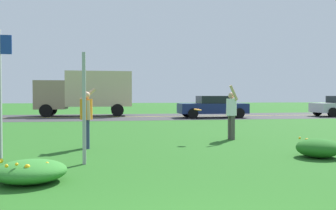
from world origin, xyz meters
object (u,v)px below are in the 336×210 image
frisbee_orange (198,110)px  box_truck_tan (87,91)px  sign_post_near_path (0,81)px  car_navy_center_left (213,107)px  person_catcher_white_shirt (231,111)px  sign_post_by_roadside (84,108)px  person_thrower_orange_shirt (86,114)px

frisbee_orange → box_truck_tan: bearing=105.0°
sign_post_near_path → car_navy_center_left: bearing=56.6°
person_catcher_white_shirt → sign_post_by_roadside: bearing=-141.7°
sign_post_near_path → sign_post_by_roadside: sign_post_near_path is taller
person_thrower_orange_shirt → frisbee_orange: bearing=10.9°
sign_post_near_path → person_thrower_orange_shirt: sign_post_near_path is taller
person_catcher_white_shirt → sign_post_near_path: bearing=-158.6°
person_thrower_orange_shirt → person_catcher_white_shirt: (4.63, 1.27, -0.00)m
sign_post_near_path → car_navy_center_left: (9.37, 14.22, -1.05)m
sign_post_by_roadside → person_thrower_orange_shirt: size_ratio=1.41×
sign_post_by_roadside → person_catcher_white_shirt: 5.80m
person_catcher_white_shirt → frisbee_orange: bearing=-154.4°
person_catcher_white_shirt → person_thrower_orange_shirt: bearing=-164.7°
sign_post_near_path → frisbee_orange: sign_post_near_path is taller
sign_post_near_path → box_truck_tan: box_truck_tan is taller
box_truck_tan → frisbee_orange: bearing=-75.0°
person_thrower_orange_shirt → box_truck_tan: box_truck_tan is taller
sign_post_by_roadside → person_catcher_white_shirt: (4.54, 3.59, -0.25)m
person_thrower_orange_shirt → person_catcher_white_shirt: size_ratio=0.93×
sign_post_by_roadside → frisbee_orange: size_ratio=9.81×
sign_post_near_path → box_truck_tan: size_ratio=0.45×
box_truck_tan → person_catcher_white_shirt: bearing=-69.9°
person_thrower_orange_shirt → frisbee_orange: 3.39m
sign_post_by_roadside → car_navy_center_left: sign_post_by_roadside is taller
person_thrower_orange_shirt → frisbee_orange: (3.32, 0.64, 0.08)m
sign_post_near_path → person_thrower_orange_shirt: (1.88, 1.29, -0.85)m
sign_post_by_roadside → frisbee_orange: sign_post_by_roadside is taller
sign_post_by_roadside → person_catcher_white_shirt: sign_post_by_roadside is taller
car_navy_center_left → frisbee_orange: bearing=-108.7°
person_catcher_white_shirt → car_navy_center_left: size_ratio=0.40×
person_catcher_white_shirt → box_truck_tan: box_truck_tan is taller
frisbee_orange → box_truck_tan: 16.41m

